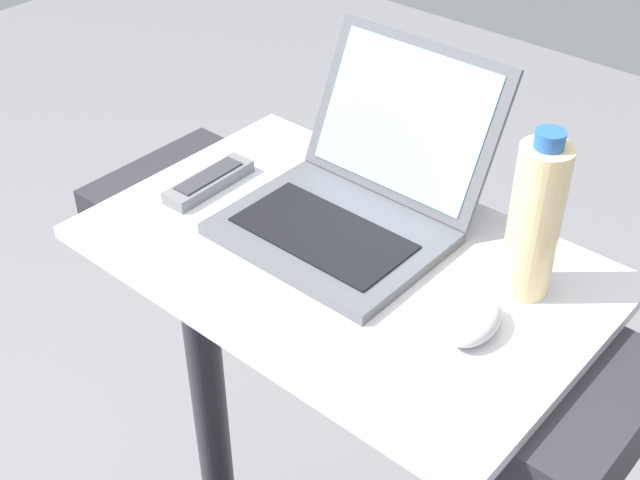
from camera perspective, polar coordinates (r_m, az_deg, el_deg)
desk_board at (r=1.20m, az=1.57°, el=-1.23°), size 0.73×0.47×0.02m
laptop at (r=1.23m, az=2.39°, el=3.07°), size 0.31×0.34×0.24m
computer_mouse at (r=1.07m, az=10.39°, el=-5.45°), size 0.07×0.11×0.03m
water_bottle at (r=1.10m, az=14.34°, el=1.34°), size 0.07×0.07×0.24m
tv_remote at (r=1.34m, az=-7.52°, el=3.94°), size 0.05×0.16×0.02m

